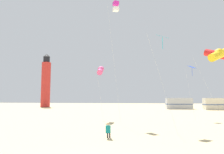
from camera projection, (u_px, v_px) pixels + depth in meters
kite_flyer_standing at (108, 130)px, 14.71m from camera, size 0.35×0.52×1.16m
kite_box_magenta at (116, 7)px, 24.53m from camera, size 1.54×1.31×14.31m
kite_diamond_cyan at (162, 40)px, 18.79m from camera, size 2.31×2.03×8.70m
kite_tube_gold at (219, 54)px, 17.82m from camera, size 3.37×3.24×7.36m
kite_tube_rainbow at (101, 70)px, 27.12m from camera, size 0.93×2.55×7.20m
kite_diamond_blue at (192, 69)px, 27.56m from camera, size 1.53×1.53×7.20m
kite_tube_scarlet at (217, 54)px, 20.04m from camera, size 3.11×3.01×7.82m
lighthouse_distant at (46, 82)px, 64.71m from camera, size 2.80×2.80×16.80m
rv_van_silver at (179, 104)px, 52.74m from camera, size 6.58×2.75×2.80m
rv_van_cream at (218, 104)px, 49.49m from camera, size 6.55×2.66×2.80m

